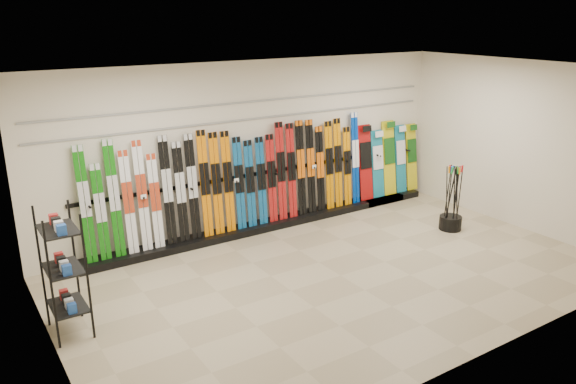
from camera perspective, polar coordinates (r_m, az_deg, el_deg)
floor at (r=8.54m, az=5.37°, el=-8.45°), size 8.00×8.00×0.00m
back_wall at (r=10.00m, az=-3.29°, el=4.67°), size 8.00×0.00×8.00m
left_wall at (r=6.43m, az=-23.56°, el=-4.38°), size 0.00×5.00×5.00m
right_wall at (r=10.88m, az=22.45°, el=4.42°), size 0.00×5.00×5.00m
ceiling at (r=7.71m, az=6.02°, el=12.00°), size 8.00×8.00×0.00m
ski_rack_base at (r=10.35m, az=-1.46°, el=-3.20°), size 8.00×0.40×0.12m
skis at (r=9.76m, az=-5.01°, el=1.09°), size 5.37×0.19×1.84m
snowboards at (r=11.82m, az=10.12°, el=3.21°), size 1.58×0.24×1.53m
accessory_rack at (r=7.28m, az=-21.81°, el=-7.62°), size 0.40×0.60×1.59m
pole_bin at (r=10.61m, az=16.16°, el=-3.02°), size 0.40×0.40×0.25m
ski_poles at (r=10.40m, az=16.41°, el=-0.63°), size 0.31×0.29×1.18m
slatwall_rail_0 at (r=9.88m, az=-3.29°, el=7.47°), size 7.60×0.02×0.03m
slatwall_rail_1 at (r=9.83m, az=-3.32°, el=9.19°), size 7.60×0.02×0.03m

